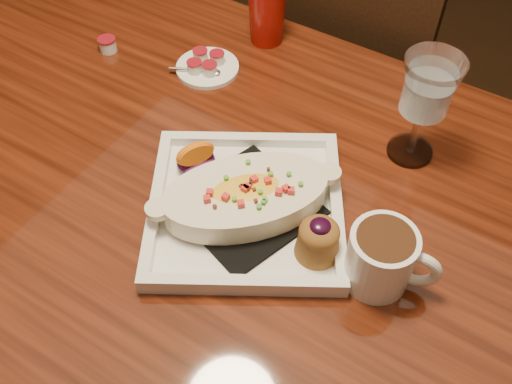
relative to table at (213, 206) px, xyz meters
The scene contains 9 objects.
floor 0.65m from the table, ahead, with size 7.00×7.00×0.00m, color black.
table is the anchor object (origin of this frame).
chair_far 0.65m from the table, 90.00° to the left, with size 0.42×0.42×0.93m.
plate 0.17m from the table, 21.35° to the right, with size 0.41×0.41×0.08m.
coffee_mug 0.36m from the table, ahead, with size 0.13×0.10×0.10m.
goblet 0.42m from the table, 39.05° to the left, with size 0.09×0.09×0.20m.
saucer 0.29m from the table, 126.54° to the left, with size 0.13×0.13×0.09m.
creamer_loose 0.42m from the table, 156.29° to the left, with size 0.04×0.04×0.03m.
red_tumbler 0.41m from the table, 106.75° to the left, with size 0.08×0.08×0.13m, color #A2120B.
Camera 1 is at (0.41, -0.50, 1.48)m, focal length 40.00 mm.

